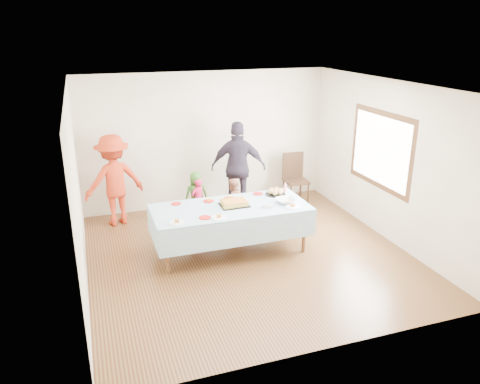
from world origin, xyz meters
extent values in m
plane|color=#492415|center=(0.00, 0.00, 0.00)|extent=(5.00, 5.00, 0.00)
cube|color=#BFB39C|center=(0.00, 2.50, 1.35)|extent=(5.00, 0.04, 2.70)
cube|color=#BFB39C|center=(0.00, -2.50, 1.35)|extent=(5.00, 0.04, 2.70)
cube|color=#BFB39C|center=(-2.50, 0.00, 1.35)|extent=(0.04, 5.00, 2.70)
cube|color=#BFB39C|center=(2.50, 0.00, 1.35)|extent=(0.04, 5.00, 2.70)
cube|color=white|center=(0.00, 0.00, 2.70)|extent=(5.00, 5.00, 0.04)
cube|color=#472B16|center=(2.47, 0.20, 1.50)|extent=(0.03, 1.75, 1.35)
cylinder|color=#52311C|center=(-1.35, -0.19, 0.36)|extent=(0.06, 0.06, 0.73)
cylinder|color=#52311C|center=(0.89, -0.19, 0.36)|extent=(0.06, 0.06, 0.73)
cylinder|color=#52311C|center=(-1.35, 0.65, 0.36)|extent=(0.06, 0.06, 0.73)
cylinder|color=#52311C|center=(0.89, 0.65, 0.36)|extent=(0.06, 0.06, 0.73)
cube|color=#52311C|center=(-0.23, 0.23, 0.75)|extent=(2.40, 1.00, 0.04)
cube|color=white|center=(-0.23, 0.23, 0.78)|extent=(2.50, 1.10, 0.01)
cube|color=black|center=(-0.15, 0.27, 0.79)|extent=(0.46, 0.35, 0.01)
cube|color=#D9B752|center=(-0.15, 0.27, 0.82)|extent=(0.39, 0.29, 0.06)
cube|color=#B45C29|center=(-0.15, 0.27, 0.86)|extent=(0.39, 0.29, 0.01)
cylinder|color=black|center=(0.68, 0.53, 0.79)|extent=(0.35, 0.35, 0.02)
sphere|color=tan|center=(0.77, 0.53, 0.84)|extent=(0.09, 0.09, 0.09)
sphere|color=tan|center=(0.73, 0.61, 0.84)|extent=(0.09, 0.09, 0.09)
sphere|color=tan|center=(0.63, 0.61, 0.84)|extent=(0.09, 0.09, 0.09)
sphere|color=tan|center=(0.59, 0.53, 0.84)|extent=(0.09, 0.09, 0.09)
sphere|color=tan|center=(0.63, 0.45, 0.84)|extent=(0.09, 0.09, 0.09)
sphere|color=tan|center=(0.73, 0.45, 0.84)|extent=(0.09, 0.09, 0.09)
sphere|color=tan|center=(0.68, 0.53, 0.84)|extent=(0.09, 0.09, 0.09)
imported|color=silver|center=(0.68, 0.11, 0.82)|extent=(0.30, 0.30, 0.07)
cone|color=silver|center=(0.91, 0.65, 0.87)|extent=(0.11, 0.11, 0.18)
cylinder|color=red|center=(-1.03, 0.63, 0.79)|extent=(0.16, 0.16, 0.01)
cylinder|color=red|center=(-0.49, 0.58, 0.79)|extent=(0.18, 0.18, 0.01)
cylinder|color=red|center=(-0.13, 0.58, 0.79)|extent=(0.19, 0.19, 0.01)
cylinder|color=red|center=(0.40, 0.65, 0.79)|extent=(0.17, 0.17, 0.01)
cylinder|color=red|center=(-0.73, -0.09, 0.79)|extent=(0.18, 0.18, 0.01)
cylinder|color=white|center=(-1.17, -0.14, 0.79)|extent=(0.22, 0.22, 0.01)
cylinder|color=white|center=(-0.53, -0.16, 0.79)|extent=(0.23, 0.23, 0.01)
cylinder|color=white|center=(0.71, -0.10, 0.79)|extent=(0.24, 0.24, 0.01)
cylinder|color=black|center=(1.53, 1.72, 0.23)|extent=(0.04, 0.04, 0.46)
cylinder|color=black|center=(1.92, 1.70, 0.23)|extent=(0.04, 0.04, 0.46)
cylinder|color=black|center=(1.54, 2.11, 0.23)|extent=(0.04, 0.04, 0.46)
cylinder|color=black|center=(1.93, 2.09, 0.23)|extent=(0.04, 0.04, 0.46)
cube|color=black|center=(1.73, 1.90, 0.49)|extent=(0.47, 0.47, 0.05)
cube|color=black|center=(1.74, 2.11, 0.78)|extent=(0.45, 0.06, 0.54)
imported|color=#DB1B55|center=(-0.41, 1.68, 0.41)|extent=(0.35, 0.30, 0.82)
imported|color=#326521|center=(-0.42, 1.77, 0.47)|extent=(0.46, 0.31, 0.93)
imported|color=#BC7958|center=(0.13, 1.23, 0.45)|extent=(0.54, 0.48, 0.91)
imported|color=#BA3117|center=(-1.89, 2.02, 0.85)|extent=(1.21, 0.87, 1.69)
imported|color=#2E2837|center=(0.46, 1.87, 0.91)|extent=(1.15, 0.78, 1.81)
camera|label=1|loc=(-2.32, -6.41, 3.51)|focal=35.00mm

